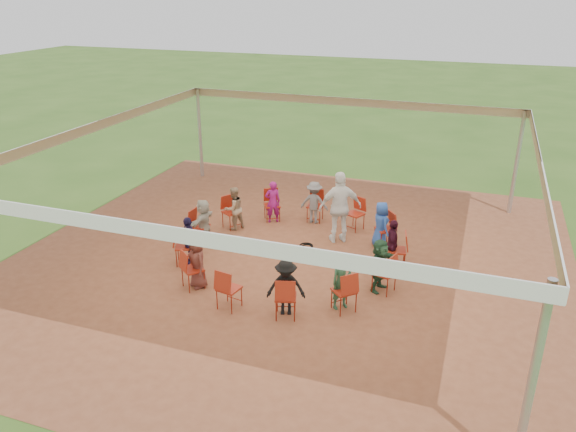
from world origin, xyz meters
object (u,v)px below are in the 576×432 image
(person_seated_7, at_px, (189,241))
(person_seated_10, at_px, (341,282))
(chair_11, at_px, (286,297))
(laptop, at_px, (373,265))
(person_seated_4, at_px, (273,202))
(chair_4, at_px, (315,206))
(standing_person, at_px, (340,207))
(chair_5, at_px, (272,205))
(person_seated_1, at_px, (392,244))
(person_seated_0, at_px, (380,265))
(chair_3, at_px, (355,214))
(cable_coil, at_px, (307,246))
(person_seated_6, at_px, (204,222))
(chair_1, at_px, (397,250))
(person_seated_9, at_px, (286,287))
(chair_12, at_px, (344,291))
(person_seated_3, at_px, (314,202))
(person_seated_5, at_px, (234,208))
(chair_6, at_px, (232,212))
(chair_2, at_px, (385,229))
(chair_0, at_px, (384,273))
(chair_7, at_px, (200,226))
(chair_8, at_px, (184,247))
(person_seated_8, at_px, (197,262))
(chair_9, at_px, (193,269))
(chair_10, at_px, (229,289))

(person_seated_7, bearing_deg, person_seated_10, 55.38)
(chair_11, bearing_deg, laptop, 34.29)
(person_seated_4, bearing_deg, person_seated_7, 41.54)
(chair_4, relative_size, standing_person, 0.48)
(chair_5, bearing_deg, person_seated_1, 123.65)
(person_seated_0, bearing_deg, laptop, 90.00)
(chair_3, height_order, cable_coil, chair_3)
(person_seated_0, relative_size, person_seated_6, 1.00)
(chair_1, bearing_deg, person_seated_9, 136.88)
(chair_12, relative_size, person_seated_4, 0.76)
(person_seated_3, xyz_separation_m, person_seated_5, (-1.90, -1.15, 0.00))
(chair_4, relative_size, laptop, 2.60)
(chair_4, relative_size, person_seated_3, 0.76)
(person_seated_6, bearing_deg, chair_5, 154.98)
(chair_4, relative_size, person_seated_6, 0.76)
(person_seated_1, distance_m, person_seated_10, 2.22)
(chair_3, distance_m, chair_6, 3.33)
(chair_2, bearing_deg, chair_5, 41.54)
(chair_0, bearing_deg, chair_11, 152.31)
(person_seated_4, distance_m, person_seated_10, 4.75)
(person_seated_4, bearing_deg, person_seated_3, 166.15)
(chair_12, bearing_deg, person_seated_9, 160.48)
(person_seated_10, xyz_separation_m, cable_coil, (-1.54, 2.51, -0.58))
(chair_7, bearing_deg, chair_6, 166.15)
(chair_1, distance_m, chair_5, 4.13)
(person_seated_0, distance_m, person_seated_9, 2.22)
(chair_6, relative_size, cable_coil, 1.99)
(person_seated_1, relative_size, cable_coil, 2.63)
(cable_coil, bearing_deg, chair_1, -9.00)
(person_seated_7, bearing_deg, chair_1, 82.91)
(chair_2, height_order, chair_3, same)
(chair_6, height_order, cable_coil, chair_6)
(chair_6, height_order, person_seated_7, person_seated_7)
(chair_0, height_order, chair_8, same)
(chair_5, xyz_separation_m, person_seated_4, (0.06, -0.10, 0.15))
(person_seated_8, xyz_separation_m, person_seated_9, (2.19, -0.40, 0.00))
(chair_9, xyz_separation_m, person_seated_8, (0.07, 0.09, 0.15))
(person_seated_1, height_order, person_seated_5, same)
(person_seated_1, bearing_deg, laptop, 157.79)
(chair_0, xyz_separation_m, person_seated_9, (-1.69, -1.54, 0.15))
(chair_10, relative_size, person_seated_5, 0.76)
(chair_10, bearing_deg, chair_4, 96.92)
(person_seated_4, relative_size, person_seated_8, 1.00)
(chair_4, relative_size, person_seated_8, 0.76)
(person_seated_7, xyz_separation_m, person_seated_9, (2.89, -1.30, 0.00))
(chair_5, relative_size, person_seated_3, 0.76)
(chair_12, distance_m, cable_coil, 3.09)
(chair_0, height_order, cable_coil, chair_0)
(person_seated_4, xyz_separation_m, person_seated_10, (2.93, -3.74, 0.00))
(chair_0, height_order, chair_11, same)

